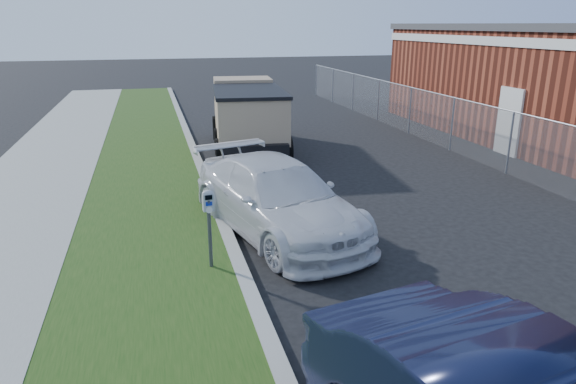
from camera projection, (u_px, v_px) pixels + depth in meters
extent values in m
plane|color=black|center=(372.00, 251.00, 9.84)|extent=(120.00, 120.00, 0.00)
cube|color=gray|center=(222.00, 223.00, 11.01)|extent=(0.25, 50.00, 0.15)
cube|color=#193A0F|center=(145.00, 231.00, 10.62)|extent=(3.00, 50.00, 0.13)
plane|color=slate|center=(452.00, 124.00, 17.46)|extent=(0.00, 30.00, 30.00)
cylinder|color=gray|center=(455.00, 98.00, 17.18)|extent=(0.04, 30.00, 0.04)
cylinder|color=gray|center=(510.00, 143.00, 14.71)|extent=(0.06, 0.06, 1.80)
cylinder|color=gray|center=(452.00, 124.00, 17.46)|extent=(0.06, 0.06, 1.80)
cylinder|color=gray|center=(410.00, 111.00, 20.21)|extent=(0.06, 0.06, 1.80)
cylinder|color=gray|center=(378.00, 100.00, 22.97)|extent=(0.06, 0.06, 1.80)
cylinder|color=gray|center=(353.00, 92.00, 25.72)|extent=(0.06, 0.06, 1.80)
cylinder|color=gray|center=(333.00, 86.00, 28.47)|extent=(0.06, 0.06, 1.80)
cylinder|color=gray|center=(316.00, 80.00, 31.23)|extent=(0.06, 0.06, 1.80)
cube|color=silver|center=(482.00, 41.00, 17.90)|extent=(0.06, 14.00, 0.30)
cube|color=silver|center=(509.00, 122.00, 16.84)|extent=(0.08, 1.10, 2.20)
cylinder|color=#3F4247|center=(210.00, 239.00, 8.79)|extent=(0.07, 0.07, 1.01)
cube|color=gray|center=(208.00, 202.00, 8.58)|extent=(0.19, 0.14, 0.30)
ellipsoid|color=gray|center=(208.00, 193.00, 8.53)|extent=(0.20, 0.14, 0.12)
cube|color=black|center=(209.00, 198.00, 8.49)|extent=(0.12, 0.02, 0.08)
cube|color=#0D2398|center=(209.00, 204.00, 8.53)|extent=(0.11, 0.02, 0.07)
cylinder|color=silver|center=(209.00, 210.00, 8.56)|extent=(0.11, 0.02, 0.11)
cube|color=#3F4247|center=(209.00, 202.00, 8.52)|extent=(0.04, 0.01, 0.05)
imported|color=silver|center=(276.00, 197.00, 10.64)|extent=(3.32, 5.47, 1.48)
cube|color=black|center=(248.00, 132.00, 17.51)|extent=(2.50, 5.82, 0.31)
cube|color=#91795E|center=(243.00, 102.00, 19.19)|extent=(2.23, 1.79, 1.77)
cube|color=black|center=(243.00, 93.00, 19.08)|extent=(2.26, 1.81, 0.53)
cube|color=#91795E|center=(249.00, 114.00, 16.62)|extent=(2.48, 3.91, 1.41)
cube|color=black|center=(249.00, 91.00, 16.39)|extent=(2.58, 4.00, 0.11)
cube|color=black|center=(242.00, 119.00, 20.22)|extent=(2.12, 0.35, 0.27)
cylinder|color=black|center=(217.00, 128.00, 19.24)|extent=(0.37, 0.91, 0.88)
cylinder|color=black|center=(270.00, 126.00, 19.55)|extent=(0.37, 0.91, 0.88)
cylinder|color=black|center=(219.00, 142.00, 17.00)|extent=(0.37, 0.91, 0.88)
cylinder|color=black|center=(279.00, 139.00, 17.31)|extent=(0.37, 0.91, 0.88)
cylinder|color=black|center=(220.00, 153.00, 15.51)|extent=(0.37, 0.91, 0.88)
cylinder|color=black|center=(287.00, 150.00, 15.82)|extent=(0.37, 0.91, 0.88)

